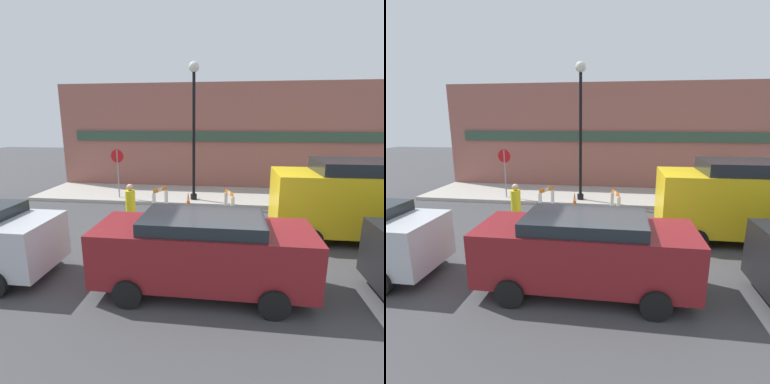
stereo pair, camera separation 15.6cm
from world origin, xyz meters
The scene contains 15 objects.
ground_plane centered at (0.00, 0.00, 0.00)m, with size 60.00×60.00×0.00m, color #424244.
sidewalk_slab centered at (0.00, 6.24, 0.07)m, with size 18.00×3.49×0.15m.
storefront_facade centered at (0.00, 8.06, 2.75)m, with size 18.00×0.22×5.50m.
streetlamp_post centered at (-1.31, 5.18, 3.86)m, with size 0.44×0.44×5.83m.
stop_sign centered at (-4.78, 5.10, 1.63)m, with size 0.60×0.07×2.21m.
barricade_0 centered at (-2.47, 3.53, 0.54)m, with size 0.48×0.81×1.01m.
barricade_1 centered at (-1.16, 0.88, 0.56)m, with size 0.80×0.25×1.05m.
barricade_2 centered at (0.28, 3.45, 0.52)m, with size 0.41×0.77×0.98m.
traffic_cone_0 centered at (-2.29, 1.49, 0.33)m, with size 0.30×0.30×0.68m.
traffic_cone_1 centered at (-2.26, 0.91, 0.29)m, with size 0.30×0.30×0.60m.
traffic_cone_2 centered at (-1.42, 4.11, 0.35)m, with size 0.30×0.30×0.72m.
person_worker centered at (-2.84, 1.00, 0.92)m, with size 0.44×0.44×1.70m.
person_pedestrian centered at (5.64, 7.12, 1.11)m, with size 0.36×0.36×1.78m.
parked_car_1 centered at (-0.26, -1.91, 0.98)m, with size 4.58×1.84×1.73m.
work_van centered at (4.32, 1.63, 1.34)m, with size 5.29×2.22×2.47m.
Camera 1 is at (0.25, -7.82, 3.66)m, focal length 28.00 mm.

